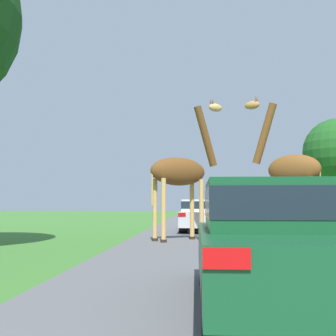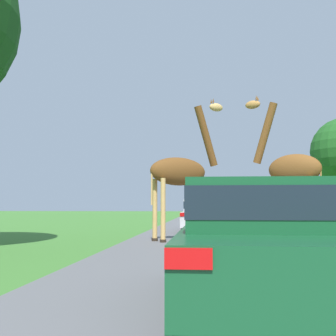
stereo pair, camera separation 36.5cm
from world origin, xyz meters
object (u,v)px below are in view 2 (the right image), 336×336
Objects in this scene: car_lead_maroon at (263,240)px; car_queue_right at (202,214)px; car_far_ahead at (261,213)px; giraffe_companion at (291,168)px; giraffe_near_road at (182,172)px.

car_queue_right is (-0.90, 14.36, -0.02)m from car_lead_maroon.
car_queue_right is 1.00× the size of car_far_ahead.
giraffe_companion is at bearing -60.86° from car_queue_right.
car_far_ahead is at bearing 62.07° from car_queue_right.
car_far_ahead is at bearing 27.68° from giraffe_companion.
car_lead_maroon is at bearing -97.20° from car_far_ahead.
giraffe_companion is (3.65, -0.21, 0.07)m from giraffe_near_road.
car_lead_maroon reaches higher than car_far_ahead.
car_lead_maroon is (1.52, -9.15, -1.56)m from giraffe_near_road.
car_lead_maroon reaches higher than car_queue_right.
giraffe_companion is at bearing 53.57° from giraffe_near_road.
giraffe_near_road is 3.65m from giraffe_companion.
car_lead_maroon is (-2.12, -8.94, -1.63)m from giraffe_companion.
giraffe_companion reaches higher than car_far_ahead.
giraffe_companion is at bearing -92.55° from car_far_ahead.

